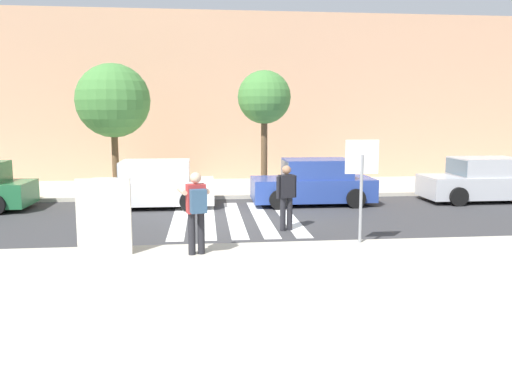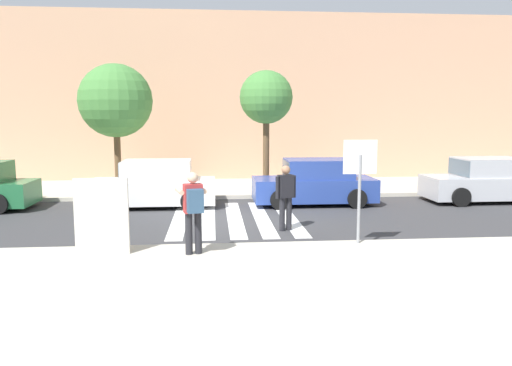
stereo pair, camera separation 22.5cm
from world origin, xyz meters
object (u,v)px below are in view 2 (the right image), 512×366
(stop_sign, at_px, (360,169))
(parked_car_silver, at_px, (485,181))
(pedestrian_crossing, at_px, (286,194))
(parked_car_blue, at_px, (315,183))
(street_tree_center, at_px, (266,98))
(photographer_with_backpack, at_px, (193,206))
(street_tree_west, at_px, (116,101))
(advertising_board, at_px, (102,216))
(parked_car_white, at_px, (154,185))

(stop_sign, bearing_deg, parked_car_silver, 42.52)
(pedestrian_crossing, height_order, parked_car_blue, pedestrian_crossing)
(pedestrian_crossing, bearing_deg, parked_car_blue, 67.57)
(parked_car_silver, xyz_separation_m, street_tree_center, (-7.54, 1.95, 2.91))
(photographer_with_backpack, distance_m, pedestrian_crossing, 3.47)
(street_tree_west, height_order, advertising_board, street_tree_west)
(advertising_board, bearing_deg, pedestrian_crossing, 29.69)
(parked_car_silver, bearing_deg, street_tree_center, 165.47)
(parked_car_silver, bearing_deg, parked_car_blue, 180.00)
(parked_car_white, height_order, parked_car_blue, same)
(parked_car_white, bearing_deg, stop_sign, -47.75)
(parked_car_blue, distance_m, street_tree_center, 3.80)
(street_tree_center, xyz_separation_m, advertising_board, (-4.30, -8.13, -2.70))
(photographer_with_backpack, bearing_deg, parked_car_silver, 32.60)
(stop_sign, xyz_separation_m, photographer_with_backpack, (-3.68, -0.62, -0.67))
(street_tree_west, bearing_deg, parked_car_silver, -9.47)
(street_tree_center, relative_size, advertising_board, 2.83)
(photographer_with_backpack, bearing_deg, pedestrian_crossing, 48.20)
(parked_car_silver, bearing_deg, street_tree_west, 170.53)
(pedestrian_crossing, relative_size, street_tree_center, 0.38)
(pedestrian_crossing, relative_size, parked_car_silver, 0.42)
(photographer_with_backpack, xyz_separation_m, parked_car_silver, (9.94, 6.36, -0.44))
(photographer_with_backpack, height_order, parked_car_silver, photographer_with_backpack)
(pedestrian_crossing, height_order, parked_car_silver, pedestrian_crossing)
(photographer_with_backpack, height_order, parked_car_blue, photographer_with_backpack)
(stop_sign, relative_size, parked_car_blue, 0.57)
(parked_car_white, height_order, street_tree_center, street_tree_center)
(street_tree_west, relative_size, advertising_board, 2.97)
(photographer_with_backpack, height_order, pedestrian_crossing, photographer_with_backpack)
(parked_car_white, distance_m, street_tree_center, 5.27)
(stop_sign, relative_size, advertising_board, 1.46)
(pedestrian_crossing, relative_size, advertising_board, 1.08)
(pedestrian_crossing, relative_size, parked_car_blue, 0.42)
(pedestrian_crossing, xyz_separation_m, advertising_board, (-4.21, -2.40, -0.03))
(parked_car_white, relative_size, parked_car_blue, 1.00)
(stop_sign, xyz_separation_m, parked_car_white, (-5.22, 5.74, -1.11))
(pedestrian_crossing, bearing_deg, parked_car_silver, 26.33)
(parked_car_blue, relative_size, street_tree_west, 0.86)
(photographer_with_backpack, height_order, parked_car_white, photographer_with_backpack)
(parked_car_white, height_order, street_tree_west, street_tree_west)
(parked_car_silver, distance_m, advertising_board, 13.36)
(photographer_with_backpack, distance_m, advertising_board, 1.92)
(parked_car_white, bearing_deg, advertising_board, -93.38)
(parked_car_white, bearing_deg, parked_car_silver, -0.00)
(street_tree_west, xyz_separation_m, street_tree_center, (5.49, -0.22, 0.11))
(stop_sign, distance_m, advertising_board, 5.67)
(stop_sign, distance_m, street_tree_center, 8.00)
(photographer_with_backpack, height_order, street_tree_center, street_tree_center)
(pedestrian_crossing, bearing_deg, parked_car_white, 135.47)
(photographer_with_backpack, relative_size, advertising_board, 1.08)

